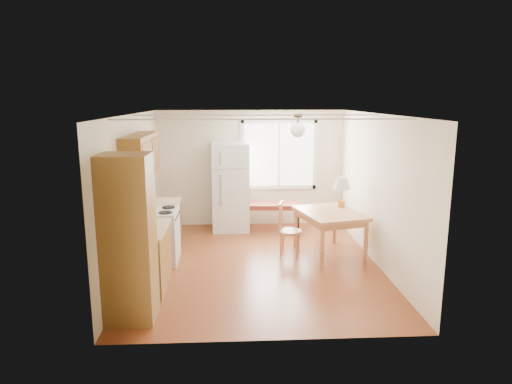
{
  "coord_description": "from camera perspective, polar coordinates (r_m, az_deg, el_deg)",
  "views": [
    {
      "loc": [
        -0.42,
        -7.3,
        2.75
      ],
      "look_at": [
        -0.0,
        0.43,
        1.15
      ],
      "focal_mm": 32.0,
      "sensor_mm": 36.0,
      "label": 1
    }
  ],
  "objects": [
    {
      "name": "window_unit",
      "position": [
        9.9,
        2.87,
        4.69
      ],
      "size": [
        1.64,
        0.05,
        1.51
      ],
      "color": "white",
      "rests_on": "room_shell"
    },
    {
      "name": "table_lamp",
      "position": [
        8.42,
        10.68,
        0.81
      ],
      "size": [
        0.32,
        0.32,
        0.55
      ],
      "rotation": [
        0.0,
        0.0,
        -0.04
      ],
      "color": "#BB8F3C",
      "rests_on": "dining_table"
    },
    {
      "name": "pendant_light",
      "position": [
        7.8,
        5.24,
        7.85
      ],
      "size": [
        0.26,
        0.26,
        0.4
      ],
      "color": "black",
      "rests_on": "room_shell"
    },
    {
      "name": "bench",
      "position": [
        9.58,
        2.06,
        -1.81
      ],
      "size": [
        1.28,
        0.52,
        0.58
      ],
      "rotation": [
        0.0,
        0.0,
        -0.05
      ],
      "color": "maroon",
      "rests_on": "ground"
    },
    {
      "name": "refrigerator",
      "position": [
        9.59,
        -3.24,
        0.67
      ],
      "size": [
        0.78,
        0.8,
        1.85
      ],
      "rotation": [
        0.0,
        0.0,
        0.03
      ],
      "color": "silver",
      "rests_on": "ground"
    },
    {
      "name": "kettle",
      "position": [
        6.96,
        -14.14,
        -3.33
      ],
      "size": [
        0.11,
        0.11,
        0.22
      ],
      "color": "red",
      "rests_on": "kitchen_run"
    },
    {
      "name": "coffee_maker",
      "position": [
        6.93,
        -13.81,
        -3.07
      ],
      "size": [
        0.23,
        0.27,
        0.35
      ],
      "rotation": [
        0.0,
        0.0,
        -0.32
      ],
      "color": "black",
      "rests_on": "kitchen_run"
    },
    {
      "name": "kitchen_run",
      "position": [
        7.05,
        -13.58,
        -4.37
      ],
      "size": [
        0.65,
        3.4,
        2.2
      ],
      "color": "brown",
      "rests_on": "ground"
    },
    {
      "name": "room_shell",
      "position": [
        7.46,
        0.22,
        0.08
      ],
      "size": [
        4.6,
        5.6,
        2.62
      ],
      "color": "#5D2713",
      "rests_on": "ground"
    },
    {
      "name": "chair",
      "position": [
        8.13,
        3.66,
        -4.17
      ],
      "size": [
        0.45,
        0.44,
        0.93
      ],
      "rotation": [
        0.0,
        0.0,
        -0.26
      ],
      "color": "#AC6E42",
      "rests_on": "ground"
    },
    {
      "name": "dining_table",
      "position": [
        8.14,
        9.2,
        -3.16
      ],
      "size": [
        1.24,
        1.47,
        0.79
      ],
      "rotation": [
        0.0,
        0.0,
        0.25
      ],
      "color": "#AC6E42",
      "rests_on": "ground"
    }
  ]
}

